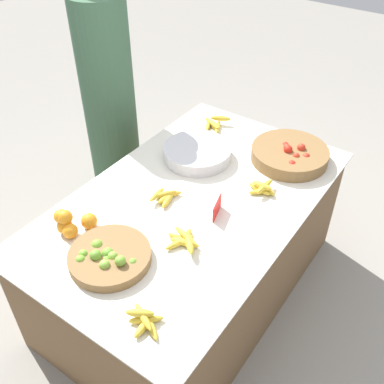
# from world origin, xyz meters

# --- Properties ---
(ground_plane) EXTENTS (12.00, 12.00, 0.00)m
(ground_plane) POSITION_xyz_m (0.00, 0.00, 0.00)
(ground_plane) COLOR gray
(market_table) EXTENTS (1.81, 1.11, 0.73)m
(market_table) POSITION_xyz_m (0.00, 0.00, 0.36)
(market_table) COLOR brown
(market_table) RESTS_ON ground_plane
(lime_bowl) EXTENTS (0.38, 0.38, 0.09)m
(lime_bowl) POSITION_xyz_m (-0.57, 0.06, 0.75)
(lime_bowl) COLOR olive
(lime_bowl) RESTS_ON market_table
(tomato_basket) EXTENTS (0.45, 0.45, 0.11)m
(tomato_basket) POSITION_xyz_m (0.63, -0.26, 0.77)
(tomato_basket) COLOR olive
(tomato_basket) RESTS_ON market_table
(orange_pile) EXTENTS (0.18, 0.17, 0.13)m
(orange_pile) POSITION_xyz_m (-0.53, 0.34, 0.78)
(orange_pile) COLOR orange
(orange_pile) RESTS_ON market_table
(metal_bowl) EXTENTS (0.40, 0.40, 0.08)m
(metal_bowl) POSITION_xyz_m (0.33, 0.19, 0.76)
(metal_bowl) COLOR silver
(metal_bowl) RESTS_ON market_table
(price_sign) EXTENTS (0.13, 0.04, 0.09)m
(price_sign) POSITION_xyz_m (-0.02, -0.17, 0.77)
(price_sign) COLOR red
(price_sign) RESTS_ON market_table
(banana_bunch_back_center) EXTENTS (0.18, 0.13, 0.05)m
(banana_bunch_back_center) POSITION_xyz_m (-0.08, 0.11, 0.75)
(banana_bunch_back_center) COLOR gold
(banana_bunch_back_center) RESTS_ON market_table
(banana_bunch_front_right) EXTENTS (0.19, 0.20, 0.06)m
(banana_bunch_front_right) POSITION_xyz_m (-0.29, -0.16, 0.75)
(banana_bunch_front_right) COLOR gold
(banana_bunch_front_right) RESTS_ON market_table
(banana_bunch_front_center) EXTENTS (0.15, 0.17, 0.06)m
(banana_bunch_front_center) POSITION_xyz_m (0.27, -0.27, 0.75)
(banana_bunch_front_center) COLOR gold
(banana_bunch_front_center) RESTS_ON market_table
(banana_bunch_middle_left) EXTENTS (0.15, 0.18, 0.06)m
(banana_bunch_middle_left) POSITION_xyz_m (-0.74, -0.29, 0.75)
(banana_bunch_middle_left) COLOR gold
(banana_bunch_middle_left) RESTS_ON market_table
(banana_bunch_middle_right) EXTENTS (0.18, 0.18, 0.06)m
(banana_bunch_middle_right) POSITION_xyz_m (0.69, 0.30, 0.75)
(banana_bunch_middle_right) COLOR gold
(banana_bunch_middle_right) RESTS_ON market_table
(vendor_person) EXTENTS (0.35, 0.35, 1.71)m
(vendor_person) POSITION_xyz_m (0.41, 0.97, 0.79)
(vendor_person) COLOR #385B42
(vendor_person) RESTS_ON ground_plane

